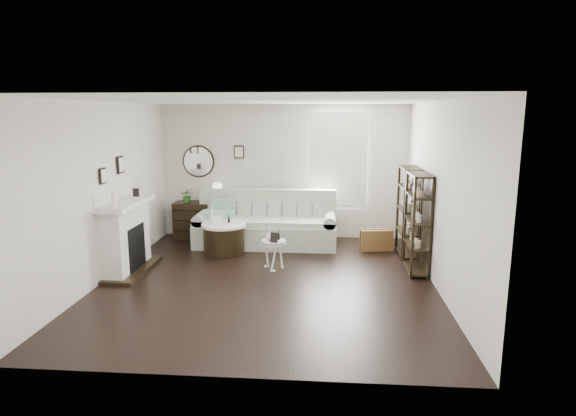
# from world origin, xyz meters

# --- Properties ---
(room) EXTENTS (5.50, 5.50, 5.50)m
(room) POSITION_xyz_m (0.73, 2.70, 1.60)
(room) COLOR black
(room) RESTS_ON ground
(fireplace) EXTENTS (0.50, 1.40, 1.84)m
(fireplace) POSITION_xyz_m (-2.32, 0.30, 0.54)
(fireplace) COLOR white
(fireplace) RESTS_ON ground
(shelf_unit_far) EXTENTS (0.30, 0.80, 1.60)m
(shelf_unit_far) POSITION_xyz_m (2.33, 1.55, 0.80)
(shelf_unit_far) COLOR black
(shelf_unit_far) RESTS_ON ground
(shelf_unit_near) EXTENTS (0.30, 0.80, 1.60)m
(shelf_unit_near) POSITION_xyz_m (2.33, 0.65, 0.80)
(shelf_unit_near) COLOR black
(shelf_unit_near) RESTS_ON ground
(sofa) EXTENTS (2.70, 0.94, 1.05)m
(sofa) POSITION_xyz_m (-0.28, 2.08, 0.35)
(sofa) COLOR #A8B19D
(sofa) RESTS_ON ground
(quilt) EXTENTS (0.58, 0.49, 0.14)m
(quilt) POSITION_xyz_m (-1.17, 1.95, 0.61)
(quilt) COLOR #279064
(quilt) RESTS_ON sofa
(suitcase) EXTENTS (0.62, 0.29, 0.40)m
(suitcase) POSITION_xyz_m (1.82, 1.83, 0.20)
(suitcase) COLOR brown
(suitcase) RESTS_ON ground
(dresser) EXTENTS (1.12, 0.48, 0.75)m
(dresser) POSITION_xyz_m (-1.64, 2.47, 0.37)
(dresser) COLOR black
(dresser) RESTS_ON ground
(table_lamp) EXTENTS (0.33, 0.33, 0.40)m
(table_lamp) POSITION_xyz_m (-1.31, 2.47, 0.94)
(table_lamp) COLOR beige
(table_lamp) RESTS_ON dresser
(potted_plant) EXTENTS (0.31, 0.29, 0.29)m
(potted_plant) POSITION_xyz_m (-1.92, 2.42, 0.89)
(potted_plant) COLOR #26611B
(potted_plant) RESTS_ON dresser
(drum_table) EXTENTS (0.80, 0.80, 0.56)m
(drum_table) POSITION_xyz_m (-0.97, 1.40, 0.28)
(drum_table) COLOR black
(drum_table) RESTS_ON ground
(pedestal_table) EXTENTS (0.41, 0.41, 0.49)m
(pedestal_table) POSITION_xyz_m (0.03, 0.55, 0.45)
(pedestal_table) COLOR silver
(pedestal_table) RESTS_ON ground
(eiffel_drum) EXTENTS (0.12, 0.12, 0.20)m
(eiffel_drum) POSITION_xyz_m (-0.88, 1.46, 0.66)
(eiffel_drum) COLOR black
(eiffel_drum) RESTS_ON drum_table
(bottle_drum) EXTENTS (0.08, 0.08, 0.33)m
(bottle_drum) POSITION_xyz_m (-1.17, 1.31, 0.72)
(bottle_drum) COLOR silver
(bottle_drum) RESTS_ON drum_table
(card_frame_drum) EXTENTS (0.16, 0.09, 0.20)m
(card_frame_drum) POSITION_xyz_m (-1.03, 1.20, 0.66)
(card_frame_drum) COLOR white
(card_frame_drum) RESTS_ON drum_table
(eiffel_ped) EXTENTS (0.14, 0.14, 0.19)m
(eiffel_ped) POSITION_xyz_m (0.11, 0.58, 0.59)
(eiffel_ped) COLOR black
(eiffel_ped) RESTS_ON pedestal_table
(flask_ped) EXTENTS (0.12, 0.12, 0.23)m
(flask_ped) POSITION_xyz_m (-0.04, 0.57, 0.61)
(flask_ped) COLOR silver
(flask_ped) RESTS_ON pedestal_table
(card_frame_ped) EXTENTS (0.13, 0.07, 0.16)m
(card_frame_ped) POSITION_xyz_m (0.05, 0.44, 0.57)
(card_frame_ped) COLOR black
(card_frame_ped) RESTS_ON pedestal_table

